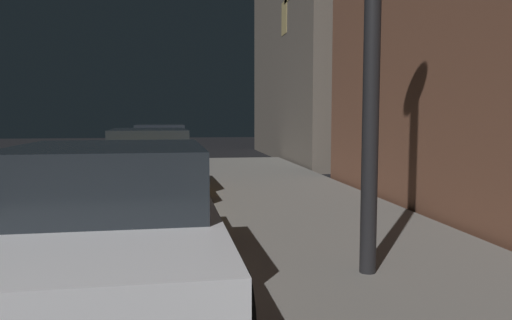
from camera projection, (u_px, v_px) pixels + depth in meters
car_white at (112, 225)px, 4.44m from camera, size 2.14×4.47×1.43m
car_yellow_cab at (150, 163)px, 10.19m from camera, size 2.10×4.52×1.43m
car_blue at (160, 147)px, 15.79m from camera, size 2.04×4.07×1.43m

